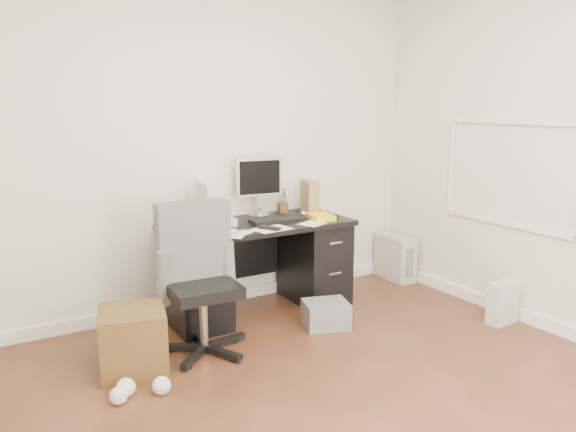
% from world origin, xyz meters
% --- Properties ---
extents(ground, '(4.00, 4.00, 0.00)m').
position_xyz_m(ground, '(0.00, 0.00, 0.00)').
color(ground, '#462316').
rests_on(ground, ground).
extents(room_shell, '(4.02, 4.02, 2.71)m').
position_xyz_m(room_shell, '(0.03, 0.03, 1.66)').
color(room_shell, silver).
rests_on(room_shell, ground).
extents(desk, '(1.50, 0.70, 0.75)m').
position_xyz_m(desk, '(0.30, 1.65, 0.40)').
color(desk, black).
rests_on(desk, ground).
extents(loose_papers, '(1.10, 0.60, 0.00)m').
position_xyz_m(loose_papers, '(0.10, 1.60, 0.75)').
color(loose_papers, white).
rests_on(loose_papers, desk).
extents(lcd_monitor, '(0.43, 0.28, 0.51)m').
position_xyz_m(lcd_monitor, '(0.43, 1.87, 1.00)').
color(lcd_monitor, '#B2B2B7').
rests_on(lcd_monitor, desk).
extents(keyboard, '(0.48, 0.19, 0.03)m').
position_xyz_m(keyboard, '(0.47, 1.61, 0.76)').
color(keyboard, black).
rests_on(keyboard, desk).
extents(computer_mouse, '(0.06, 0.06, 0.05)m').
position_xyz_m(computer_mouse, '(0.74, 1.65, 0.78)').
color(computer_mouse, '#B2B2B7').
rests_on(computer_mouse, desk).
extents(travel_mug, '(0.11, 0.11, 0.20)m').
position_xyz_m(travel_mug, '(-0.25, 1.65, 0.85)').
color(travel_mug, navy).
rests_on(travel_mug, desk).
extents(white_binder, '(0.16, 0.30, 0.34)m').
position_xyz_m(white_binder, '(-0.10, 1.75, 0.92)').
color(white_binder, silver).
rests_on(white_binder, desk).
extents(magazine_file, '(0.18, 0.27, 0.28)m').
position_xyz_m(magazine_file, '(0.87, 1.76, 0.89)').
color(magazine_file, '#987549').
rests_on(magazine_file, desk).
extents(pen_cup, '(0.11, 0.11, 0.22)m').
position_xyz_m(pen_cup, '(0.69, 1.91, 0.86)').
color(pen_cup, '#5B311A').
rests_on(pen_cup, desk).
extents(yellow_book, '(0.23, 0.27, 0.04)m').
position_xyz_m(yellow_book, '(0.82, 1.50, 0.77)').
color(yellow_book, yellow).
rests_on(yellow_book, desk).
extents(paper_remote, '(0.31, 0.26, 0.02)m').
position_xyz_m(paper_remote, '(0.29, 1.39, 0.76)').
color(paper_remote, white).
rests_on(paper_remote, desk).
extents(office_chair, '(0.62, 0.62, 1.04)m').
position_xyz_m(office_chair, '(-0.39, 1.15, 0.52)').
color(office_chair, '#525452').
rests_on(office_chair, ground).
extents(pc_tower, '(0.21, 0.44, 0.43)m').
position_xyz_m(pc_tower, '(1.85, 1.74, 0.21)').
color(pc_tower, '#B4ADA2').
rests_on(pc_tower, ground).
extents(shopping_bag, '(0.25, 0.18, 0.33)m').
position_xyz_m(shopping_bag, '(1.82, 0.44, 0.17)').
color(shopping_bag, silver).
rests_on(shopping_bag, ground).
extents(wicker_basket, '(0.50, 0.50, 0.41)m').
position_xyz_m(wicker_basket, '(-0.88, 1.14, 0.20)').
color(wicker_basket, '#463015').
rests_on(wicker_basket, ground).
extents(desk_printer, '(0.40, 0.36, 0.20)m').
position_xyz_m(desk_printer, '(0.60, 1.10, 0.10)').
color(desk_printer, slate).
rests_on(desk_printer, ground).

